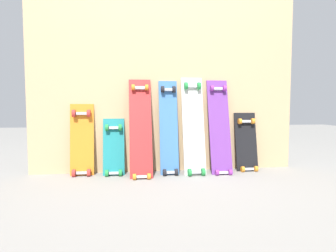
{
  "coord_description": "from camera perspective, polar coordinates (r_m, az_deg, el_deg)",
  "views": [
    {
      "loc": [
        -0.37,
        -2.74,
        0.64
      ],
      "look_at": [
        0.0,
        -0.07,
        0.45
      ],
      "focal_mm": 31.11,
      "sensor_mm": 36.0,
      "label": 1
    }
  ],
  "objects": [
    {
      "name": "ground_plane",
      "position": [
        2.84,
        -0.2,
        -8.96
      ],
      "size": [
        12.0,
        12.0,
        0.0
      ],
      "primitive_type": "plane",
      "color": "gray"
    },
    {
      "name": "plywood_wall_panel",
      "position": [
        2.85,
        -0.4,
        9.47
      ],
      "size": [
        2.56,
        0.04,
        1.81
      ],
      "primitive_type": "cube",
      "color": "tan",
      "rests_on": "ground"
    },
    {
      "name": "skateboard_orange",
      "position": [
        2.78,
        -16.52,
        -3.21
      ],
      "size": [
        0.21,
        0.16,
        0.71
      ],
      "color": "orange",
      "rests_on": "ground"
    },
    {
      "name": "skateboard_teal",
      "position": [
        2.74,
        -10.59,
        -4.7
      ],
      "size": [
        0.2,
        0.19,
        0.58
      ],
      "color": "#197A7F",
      "rests_on": "ground"
    },
    {
      "name": "skateboard_red",
      "position": [
        2.64,
        -5.39,
        -1.05
      ],
      "size": [
        0.2,
        0.34,
        0.96
      ],
      "color": "#B22626",
      "rests_on": "ground"
    },
    {
      "name": "skateboard_blue",
      "position": [
        2.72,
        0.16,
        -0.9
      ],
      "size": [
        0.17,
        0.24,
        0.94
      ],
      "color": "#386BAD",
      "rests_on": "ground"
    },
    {
      "name": "skateboard_white",
      "position": [
        2.74,
        5.03,
        -0.52
      ],
      "size": [
        0.2,
        0.29,
        0.97
      ],
      "color": "silver",
      "rests_on": "ground"
    },
    {
      "name": "skateboard_purple",
      "position": [
        2.81,
        10.08,
        -0.78
      ],
      "size": [
        0.2,
        0.29,
        0.96
      ],
      "color": "#6B338C",
      "rests_on": "ground"
    },
    {
      "name": "skateboard_black",
      "position": [
        2.97,
        15.1,
        -3.63
      ],
      "size": [
        0.22,
        0.19,
        0.64
      ],
      "color": "black",
      "rests_on": "ground"
    }
  ]
}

